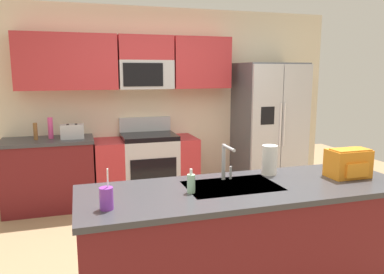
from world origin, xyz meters
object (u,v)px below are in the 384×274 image
(pepper_mill, at_px, (35,131))
(backpack, at_px, (348,163))
(drink_cup_purple, at_px, (106,198))
(sink_faucet, at_px, (226,159))
(range_oven, at_px, (147,167))
(bottle_pink, at_px, (50,128))
(toaster, at_px, (72,131))
(soap_dispenser, at_px, (191,183))
(paper_towel_roll, at_px, (269,160))
(refrigerator, at_px, (269,127))

(pepper_mill, height_order, backpack, backpack)
(drink_cup_purple, bearing_deg, sink_faucet, 21.31)
(range_oven, height_order, bottle_pink, bottle_pink)
(pepper_mill, xyz_separation_m, backpack, (2.54, -2.51, 0.01))
(toaster, distance_m, soap_dispenser, 2.60)
(toaster, relative_size, paper_towel_roll, 1.17)
(sink_faucet, relative_size, soap_dispenser, 1.66)
(backpack, bearing_deg, range_oven, 114.97)
(drink_cup_purple, distance_m, paper_towel_roll, 1.40)
(drink_cup_purple, height_order, backpack, drink_cup_purple)
(refrigerator, distance_m, bottle_pink, 3.00)
(sink_faucet, distance_m, soap_dispenser, 0.41)
(backpack, bearing_deg, drink_cup_purple, -175.07)
(toaster, xyz_separation_m, backpack, (2.11, -2.46, 0.03))
(range_oven, bearing_deg, pepper_mill, -179.90)
(bottle_pink, xyz_separation_m, soap_dispenser, (1.06, -2.57, -0.06))
(pepper_mill, bearing_deg, sink_faucet, -55.81)
(sink_faucet, relative_size, backpack, 0.88)
(paper_towel_roll, xyz_separation_m, backpack, (0.56, -0.26, -0.00))
(range_oven, bearing_deg, toaster, -176.80)
(pepper_mill, height_order, soap_dispenser, pepper_mill)
(range_oven, xyz_separation_m, backpack, (1.17, -2.52, 0.57))
(sink_faucet, distance_m, drink_cup_purple, 1.00)
(soap_dispenser, xyz_separation_m, paper_towel_roll, (0.75, 0.27, 0.05))
(bottle_pink, relative_size, soap_dispenser, 1.56)
(range_oven, bearing_deg, paper_towel_roll, -74.87)
(drink_cup_purple, bearing_deg, bottle_pink, 99.90)
(backpack, bearing_deg, paper_towel_roll, 155.52)
(refrigerator, bearing_deg, paper_towel_roll, -118.46)
(toaster, relative_size, drink_cup_purple, 1.09)
(paper_towel_roll, bearing_deg, toaster, 125.07)
(pepper_mill, height_order, drink_cup_purple, drink_cup_purple)
(toaster, height_order, soap_dispenser, toaster)
(toaster, distance_m, backpack, 3.24)
(range_oven, distance_m, refrigerator, 1.86)
(refrigerator, relative_size, toaster, 6.61)
(pepper_mill, bearing_deg, bottle_pink, 14.64)
(backpack, bearing_deg, soap_dispenser, -179.51)
(refrigerator, height_order, backpack, refrigerator)
(pepper_mill, distance_m, bottle_pink, 0.18)
(drink_cup_purple, height_order, soap_dispenser, drink_cup_purple)
(sink_faucet, bearing_deg, bottle_pink, 120.67)
(soap_dispenser, bearing_deg, sink_faucet, 31.49)
(bottle_pink, height_order, drink_cup_purple, bottle_pink)
(sink_faucet, height_order, soap_dispenser, sink_faucet)
(refrigerator, bearing_deg, backpack, -104.36)
(sink_faucet, xyz_separation_m, drink_cup_purple, (-0.93, -0.36, -0.10))
(bottle_pink, height_order, paper_towel_roll, bottle_pink)
(sink_faucet, height_order, paper_towel_roll, sink_faucet)
(range_oven, relative_size, paper_towel_roll, 5.67)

